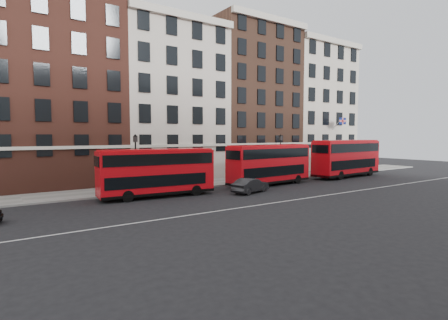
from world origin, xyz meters
TOP-DOWN VIEW (x-y plane):
  - ground at (0.00, 0.00)m, footprint 120.00×120.00m
  - pavement at (0.00, 10.50)m, footprint 80.00×5.00m
  - kerb at (0.00, 8.00)m, footprint 80.00×0.30m
  - road_centre_line at (0.00, -2.00)m, footprint 70.00×0.12m
  - building_terrace at (-0.31, 17.88)m, footprint 64.00×11.95m
  - bus_b at (-6.68, 5.70)m, footprint 10.07×3.13m
  - bus_c at (6.23, 5.69)m, footprint 10.52×3.36m
  - bus_d at (19.38, 5.69)m, footprint 11.47×3.58m
  - car_front at (1.42, 2.88)m, footprint 4.45×2.63m
  - lamp_post_left at (-7.35, 8.95)m, footprint 0.44×0.44m
  - lamp_post_right at (11.09, 9.13)m, footprint 0.44×0.44m
  - traffic_light at (24.82, 8.33)m, footprint 0.25×0.45m
  - iron_railings at (0.00, 12.70)m, footprint 6.60×0.06m

SIDE VIEW (x-z plane):
  - ground at x=0.00m, z-range 0.00..0.00m
  - road_centre_line at x=0.00m, z-range 0.00..0.01m
  - pavement at x=0.00m, z-range 0.00..0.15m
  - kerb at x=0.00m, z-range 0.00..0.16m
  - iron_railings at x=0.00m, z-range 0.15..1.15m
  - car_front at x=1.42m, z-range 0.00..1.39m
  - bus_b at x=-6.68m, z-range 0.15..4.32m
  - bus_c at x=6.23m, z-range 0.16..4.51m
  - traffic_light at x=24.82m, z-range 0.81..4.08m
  - bus_d at x=19.38m, z-range 0.17..4.92m
  - lamp_post_left at x=-7.35m, z-range 0.42..5.74m
  - lamp_post_right at x=11.09m, z-range 0.42..5.74m
  - building_terrace at x=-0.31m, z-range -0.76..21.24m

